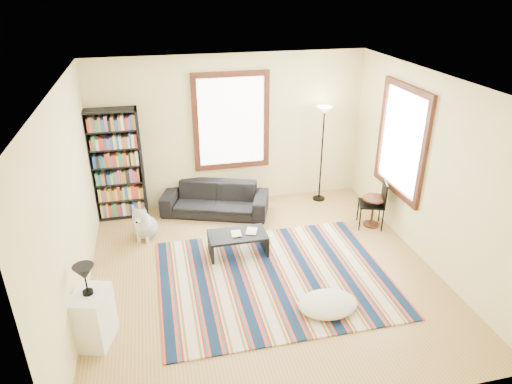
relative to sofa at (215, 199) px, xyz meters
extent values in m
cube|color=#AC874F|center=(0.41, -2.05, -0.33)|extent=(5.00, 5.00, 0.10)
cube|color=white|center=(0.41, -2.05, 2.57)|extent=(5.00, 5.00, 0.10)
cube|color=#F6E7A6|center=(0.41, 0.50, 1.12)|extent=(5.00, 0.10, 2.80)
cube|color=#F6E7A6|center=(0.41, -4.60, 1.12)|extent=(5.00, 0.10, 2.80)
cube|color=#F6E7A6|center=(-2.14, -2.05, 1.12)|extent=(0.10, 5.00, 2.80)
cube|color=#F6E7A6|center=(2.96, -2.05, 1.12)|extent=(0.10, 5.00, 2.80)
cube|color=white|center=(0.41, 0.42, 1.32)|extent=(1.20, 0.06, 1.60)
cube|color=white|center=(2.88, -1.25, 1.32)|extent=(0.06, 1.20, 1.60)
cube|color=#0B1E3B|center=(0.52, -2.21, -0.27)|extent=(3.30, 2.64, 0.02)
imported|color=black|center=(0.00, 0.00, 0.00)|extent=(2.05, 1.35, 0.56)
cube|color=black|center=(-1.67, 0.27, 0.72)|extent=(0.90, 0.30, 2.00)
cube|color=black|center=(0.14, -1.45, -0.10)|extent=(0.98, 0.66, 0.36)
imported|color=beige|center=(0.04, -1.45, 0.09)|extent=(0.17, 0.21, 0.02)
imported|color=beige|center=(0.29, -1.40, 0.09)|extent=(0.24, 0.27, 0.02)
ellipsoid|color=silver|center=(1.03, -3.05, -0.18)|extent=(0.95, 0.83, 0.20)
cylinder|color=#441B11|center=(2.61, -1.08, -0.01)|extent=(0.50, 0.50, 0.54)
cube|color=black|center=(2.56, -1.10, 0.15)|extent=(0.53, 0.52, 0.86)
cube|color=white|center=(-1.89, -2.93, 0.07)|extent=(0.51, 0.59, 0.70)
camera|label=1|loc=(-0.97, -7.47, 3.72)|focal=32.00mm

